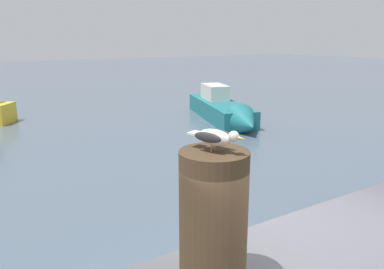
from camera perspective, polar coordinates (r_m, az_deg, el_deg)
The scene contains 3 objects.
mooring_post at distance 2.48m, azimuth 3.17°, elevation -12.60°, with size 0.43×0.43×0.91m, color #4C3823.
seagull at distance 2.28m, azimuth 3.49°, elevation -0.34°, with size 0.20×0.38×0.14m.
boat_teal at distance 15.63m, azimuth 4.89°, elevation 3.51°, with size 3.14×6.20×1.56m.
Camera 1 is at (-2.33, -2.28, 3.27)m, focal length 36.08 mm.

